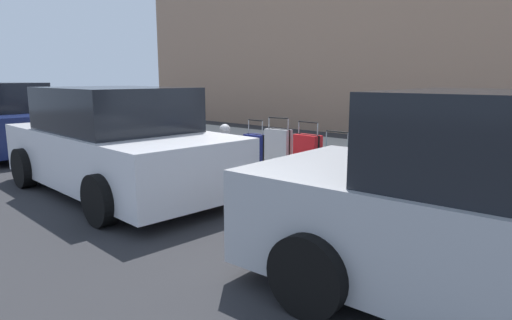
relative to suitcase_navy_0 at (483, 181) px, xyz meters
name	(u,v)px	position (x,y,z in m)	size (l,w,h in m)	color
ground_plane	(240,181)	(3.68, 0.53, -0.50)	(40.00, 40.00, 0.00)	#28282B
sidewalk_curb	(322,158)	(3.68, -1.97, -0.43)	(18.00, 5.00, 0.14)	#9E9B93
suitcase_navy_0	(483,181)	(0.00, 0.00, 0.00)	(0.41, 0.23, 0.95)	navy
suitcase_maroon_1	(442,180)	(0.51, -0.08, -0.08)	(0.42, 0.22, 0.77)	maroon
suitcase_black_2	(400,176)	(1.08, -0.04, -0.10)	(0.51, 0.23, 0.76)	black
suitcase_olive_3	(364,170)	(1.63, 0.00, -0.10)	(0.40, 0.25, 0.83)	#59601E
suitcase_teal_4	(336,165)	(2.16, -0.08, -0.10)	(0.46, 0.23, 0.81)	#0F606B
suitcase_red_5	(307,155)	(2.73, -0.09, -0.01)	(0.47, 0.25, 0.92)	red
suitcase_silver_6	(278,150)	(3.30, -0.03, 0.02)	(0.49, 0.20, 0.96)	#9EA0A8
suitcase_navy_7	(255,151)	(3.85, -0.03, -0.05)	(0.40, 0.23, 0.88)	navy
fire_hydrant	(225,142)	(4.64, -0.02, 0.03)	(0.39, 0.21, 0.74)	#99999E
bollard_post	(198,139)	(5.27, 0.13, 0.05)	(0.12, 0.12, 0.81)	#333338
parked_car_white_1	(117,144)	(4.59, 2.31, 0.26)	(4.43, 2.24, 1.62)	silver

